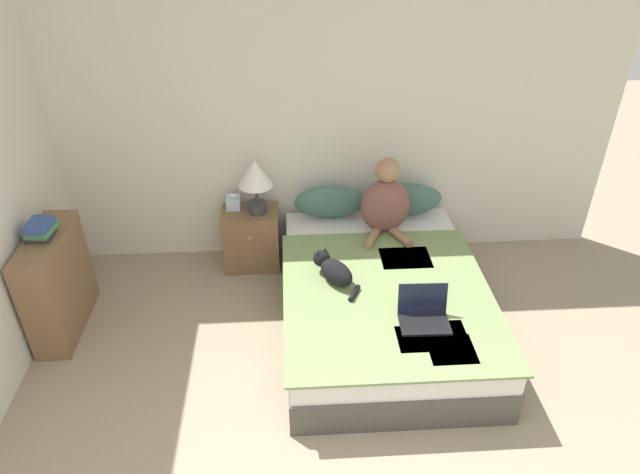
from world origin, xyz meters
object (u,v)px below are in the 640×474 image
book_stack_top (40,230)px  pillow_near (331,202)px  tissue_box (233,202)px  person_sitting (385,202)px  nightstand (251,238)px  bed (382,301)px  bookshelf (57,283)px  pillow_far (406,200)px  laptop_open (424,315)px  table_lamp (255,177)px  cat_tabby (333,269)px

book_stack_top → pillow_near: bearing=20.5°
pillow_near → tissue_box: pillow_near is taller
person_sitting → nightstand: person_sitting is taller
bed → nightstand: nightstand is taller
nightstand → bookshelf: (-1.42, -0.75, 0.14)m
person_sitting → nightstand: size_ratio=1.23×
bed → bookshelf: size_ratio=2.56×
pillow_near → pillow_far: same height
pillow_near → pillow_far: 0.66m
bed → pillow_far: pillow_far is taller
pillow_far → bookshelf: (-2.79, -0.80, -0.18)m
pillow_near → laptop_open: (0.52, -1.42, -0.10)m
laptop_open → person_sitting: bearing=96.2°
nightstand → table_lamp: size_ratio=1.13×
pillow_far → tissue_box: (-1.51, 0.02, 0.01)m
tissue_box → book_stack_top: (-1.28, -0.82, 0.28)m
pillow_near → pillow_far: bearing=0.0°
nightstand → book_stack_top: bearing=-152.3°
pillow_far → cat_tabby: size_ratio=1.36×
bookshelf → pillow_far: bearing=16.0°
bed → table_lamp: 1.46m
pillow_near → bookshelf: bearing=-159.3°
pillow_near → bed: bearing=-70.3°
cat_tabby → nightstand: bearing=2.6°
bookshelf → book_stack_top: bearing=124.3°
pillow_near → laptop_open: bearing=-69.9°
book_stack_top → laptop_open: bearing=-13.3°
nightstand → tissue_box: bearing=151.5°
cat_tabby → table_lamp: bearing=-0.5°
bookshelf → pillow_near: bearing=20.7°
pillow_far → book_stack_top: 2.92m
pillow_near → bookshelf: size_ratio=0.77×
pillow_far → book_stack_top: bearing=-164.1°
person_sitting → laptop_open: (0.09, -1.15, -0.23)m
pillow_far → table_lamp: bearing=-177.7°
book_stack_top → tissue_box: bearing=32.6°
tissue_box → bed: bearing=-39.0°
cat_tabby → table_lamp: (-0.58, 0.87, 0.34)m
pillow_far → tissue_box: pillow_far is taller
bookshelf → nightstand: bearing=27.9°
laptop_open → table_lamp: size_ratio=0.71×
bed → table_lamp: size_ratio=4.35×
bed → nightstand: bearing=139.9°
cat_tabby → table_lamp: 1.10m
person_sitting → table_lamp: 1.10m
nightstand → bookshelf: bookshelf is taller
pillow_far → nightstand: bearing=-177.9°
laptop_open → book_stack_top: (-2.65, 0.63, 0.39)m
bed → pillow_far: bearing=70.4°
bed → pillow_far: size_ratio=3.32×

